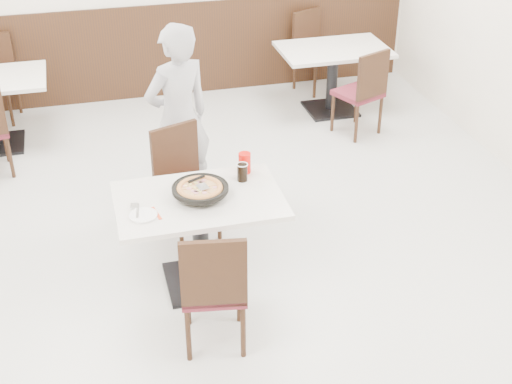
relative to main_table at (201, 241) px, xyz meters
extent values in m
plane|color=beige|center=(0.29, 0.26, -0.38)|extent=(7.00, 7.00, 0.00)
cube|color=black|center=(0.29, 3.74, 0.18)|extent=(5.90, 0.03, 1.10)
cylinder|color=black|center=(0.01, -0.01, 0.39)|extent=(0.14, 0.14, 0.04)
cylinder|color=black|center=(0.02, 0.01, 0.42)|extent=(0.38, 0.38, 0.01)
cylinder|color=#DB8D46|center=(0.01, 0.01, 0.44)|extent=(0.37, 0.37, 0.02)
cube|color=white|center=(0.03, 0.00, 0.47)|extent=(0.09, 0.11, 0.00)
cube|color=silver|center=(-0.40, -0.13, 0.38)|extent=(0.21, 0.21, 0.00)
cylinder|color=white|center=(-0.41, -0.14, 0.38)|extent=(0.21, 0.21, 0.01)
cube|color=white|center=(-0.45, -0.09, 0.39)|extent=(0.04, 0.18, 0.00)
cylinder|color=black|center=(0.36, 0.17, 0.44)|extent=(0.08, 0.08, 0.13)
cylinder|color=red|center=(0.41, 0.29, 0.45)|extent=(0.10, 0.10, 0.16)
imported|color=#B3B1B7|center=(0.05, 1.20, 0.46)|extent=(0.71, 0.60, 1.67)
camera|label=1|loc=(-0.71, -4.34, 3.01)|focal=50.00mm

